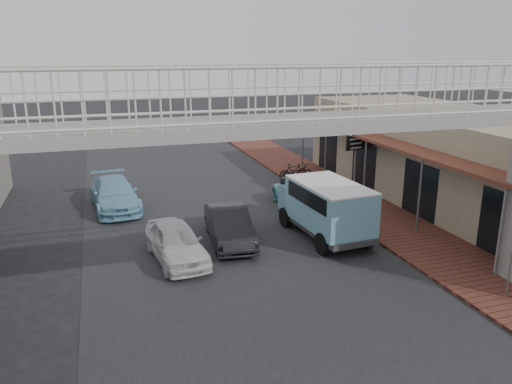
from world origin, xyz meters
TOP-DOWN VIEW (x-y plane):
  - ground at (0.00, 0.00)m, footprint 120.00×120.00m
  - road_strip at (0.00, 0.00)m, footprint 10.00×60.00m
  - sidewalk at (6.50, 3.00)m, footprint 3.00×40.00m
  - shophouse_row at (10.97, 4.00)m, footprint 7.20×18.00m
  - footbridge at (0.00, -4.00)m, footprint 16.40×2.40m
  - white_hatchback at (-2.04, 1.29)m, footprint 1.90×3.82m
  - dark_sedan at (0.00, 2.27)m, footprint 1.65×3.94m
  - angkot_curb at (4.20, 5.25)m, footprint 2.00×4.32m
  - angkot_far at (-3.71, 7.62)m, footprint 2.19×4.59m
  - angkot_van at (3.48, 1.70)m, footprint 2.23×4.40m
  - motorcycle_near at (5.30, 8.95)m, footprint 1.94×0.92m
  - motorcycle_far at (5.30, 9.42)m, footprint 1.51×0.57m
  - arrow_sign at (7.87, 6.43)m, footprint 1.88×1.24m

SIDE VIEW (x-z plane):
  - ground at x=0.00m, z-range 0.00..0.00m
  - road_strip at x=0.00m, z-range 0.00..0.01m
  - sidewalk at x=6.50m, z-range 0.00..0.10m
  - motorcycle_far at x=5.30m, z-range 0.10..0.99m
  - motorcycle_near at x=5.30m, z-range 0.10..1.08m
  - angkot_curb at x=4.20m, z-range 0.00..1.20m
  - white_hatchback at x=-2.04m, z-range 0.00..1.25m
  - dark_sedan at x=0.00m, z-range 0.00..1.27m
  - angkot_far at x=-3.71m, z-range 0.00..1.29m
  - angkot_van at x=3.48m, z-range 0.28..2.38m
  - shophouse_row at x=10.97m, z-range 0.01..4.01m
  - arrow_sign at x=7.87m, z-range 1.06..4.18m
  - footbridge at x=0.00m, z-range 0.01..6.35m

